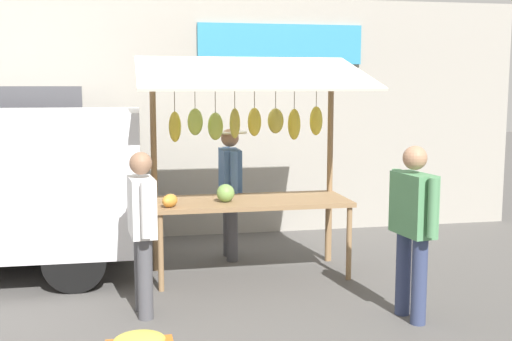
{
  "coord_description": "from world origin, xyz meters",
  "views": [
    {
      "loc": [
        1.34,
        6.98,
        2.16
      ],
      "look_at": [
        0.0,
        0.3,
        1.25
      ],
      "focal_mm": 44.75,
      "sensor_mm": 36.0,
      "label": 1
    }
  ],
  "objects_px": {
    "vendor_with_sunhat": "(230,183)",
    "market_stall": "(248,139)",
    "shopper_in_striped_shirt": "(413,220)",
    "shopper_with_ponytail": "(142,223)"
  },
  "relations": [
    {
      "from": "vendor_with_sunhat",
      "to": "market_stall",
      "type": "bearing_deg",
      "value": 7.49
    },
    {
      "from": "vendor_with_sunhat",
      "to": "shopper_in_striped_shirt",
      "type": "relative_size",
      "value": 1.01
    },
    {
      "from": "vendor_with_sunhat",
      "to": "shopper_with_ponytail",
      "type": "distance_m",
      "value": 2.12
    },
    {
      "from": "shopper_with_ponytail",
      "to": "market_stall",
      "type": "bearing_deg",
      "value": -53.25
    },
    {
      "from": "market_stall",
      "to": "vendor_with_sunhat",
      "type": "distance_m",
      "value": 0.91
    },
    {
      "from": "market_stall",
      "to": "shopper_in_striped_shirt",
      "type": "bearing_deg",
      "value": 125.14
    },
    {
      "from": "market_stall",
      "to": "vendor_with_sunhat",
      "type": "bearing_deg",
      "value": -82.23
    },
    {
      "from": "market_stall",
      "to": "shopper_with_ponytail",
      "type": "height_order",
      "value": "market_stall"
    },
    {
      "from": "market_stall",
      "to": "shopper_with_ponytail",
      "type": "relative_size",
      "value": 1.61
    },
    {
      "from": "vendor_with_sunhat",
      "to": "shopper_with_ponytail",
      "type": "relative_size",
      "value": 1.05
    }
  ]
}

